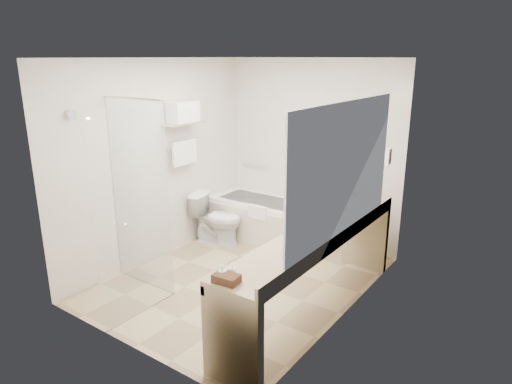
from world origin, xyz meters
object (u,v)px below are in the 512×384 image
Objects in this scene: amenity_basket at (226,279)px; toilet at (217,219)px; bathtub at (266,219)px; vanity_counter at (314,255)px; water_bottle_left at (334,206)px.

toilet is at bearing 131.88° from amenity_basket.
amenity_basket is (1.43, -2.64, 0.61)m from bathtub.
vanity_counter is 3.81× the size of toilet.
vanity_counter is at bearing -129.24° from toilet.
vanity_counter is 13.53× the size of amenity_basket.
vanity_counter is (1.52, -1.39, 0.36)m from bathtub.
vanity_counter is at bearing -42.35° from bathtub.
toilet is 3.55× the size of amenity_basket.
water_bottle_left reaches higher than bathtub.
toilet is 2.87m from amenity_basket.
amenity_basket is (1.88, -2.10, 0.54)m from toilet.
amenity_basket is 1.91m from water_bottle_left.
amenity_basket reaches higher than toilet.
water_bottle_left is (1.85, -0.19, 0.60)m from toilet.
bathtub is at bearing -55.82° from toilet.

